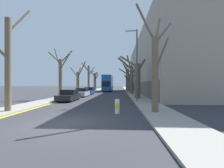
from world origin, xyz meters
TOP-DOWN VIEW (x-y plane):
  - ground_plane at (0.00, 0.00)m, footprint 300.00×300.00m
  - sidewalk_left at (-5.77, 50.00)m, footprint 2.52×120.00m
  - sidewalk_right at (5.77, 50.00)m, footprint 2.52×120.00m
  - building_facade_right at (12.01, 28.55)m, footprint 10.08×42.23m
  - kerb_line_stripe at (-4.33, 50.00)m, footprint 0.24×120.00m
  - street_tree_left_0 at (-5.33, 2.85)m, footprint 3.45×3.74m
  - street_tree_left_1 at (-5.40, 12.81)m, footprint 3.52×3.66m
  - street_tree_left_2 at (-5.49, 21.82)m, footprint 3.89×3.18m
  - street_tree_left_3 at (-5.43, 31.59)m, footprint 3.40×2.01m
  - street_tree_left_4 at (-5.37, 41.07)m, footprint 2.69×2.58m
  - street_tree_right_0 at (5.50, 3.15)m, footprint 3.11×2.48m
  - street_tree_right_1 at (5.22, 13.55)m, footprint 3.92×3.19m
  - street_tree_right_2 at (5.38, 23.35)m, footprint 4.22×3.97m
  - street_tree_right_3 at (5.12, 32.69)m, footprint 2.30×3.08m
  - street_tree_right_4 at (5.27, 42.77)m, footprint 5.09×3.82m
  - double_decker_bus at (-0.67, 36.59)m, footprint 2.56×11.74m
  - parked_car_0 at (-3.41, 10.64)m, footprint 1.86×4.33m
  - parked_car_1 at (-3.41, 16.98)m, footprint 1.89×4.11m
  - parked_car_2 at (-3.41, 22.55)m, footprint 1.75×4.36m
  - lamp_post at (4.79, 9.58)m, footprint 1.40×0.20m
  - traffic_bollard at (2.76, 2.79)m, footprint 0.32×0.34m

SIDE VIEW (x-z plane):
  - ground_plane at x=0.00m, z-range 0.00..0.00m
  - kerb_line_stripe at x=-4.33m, z-range 0.00..0.01m
  - sidewalk_left at x=-5.77m, z-range 0.00..0.12m
  - sidewalk_right at x=5.77m, z-range 0.00..0.12m
  - traffic_bollard at x=2.76m, z-range 0.00..1.01m
  - parked_car_0 at x=-3.41m, z-range -0.04..1.37m
  - parked_car_1 at x=-3.41m, z-range -0.04..1.40m
  - parked_car_2 at x=-3.41m, z-range -0.04..1.42m
  - double_decker_bus at x=-0.67m, z-range 0.30..4.87m
  - street_tree_left_2 at x=-5.49m, z-range -0.45..5.96m
  - street_tree_right_1 at x=5.22m, z-range -0.31..6.20m
  - street_tree_right_3 at x=5.12m, z-range -0.79..6.78m
  - street_tree_left_4 at x=-5.37m, z-range 0.00..6.35m
  - street_tree_right_2 at x=5.38m, z-range -0.59..7.26m
  - street_tree_right_0 at x=5.50m, z-range -0.44..7.23m
  - street_tree_left_1 at x=-5.40m, z-range -0.28..7.15m
  - street_tree_left_0 at x=-5.33m, z-range -0.41..7.91m
  - street_tree_left_3 at x=-5.43m, z-range -0.03..7.81m
  - street_tree_right_4 at x=5.27m, z-range -0.56..8.88m
  - lamp_post at x=4.79m, z-range 0.46..8.84m
  - building_facade_right at x=12.01m, z-range -0.01..12.53m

